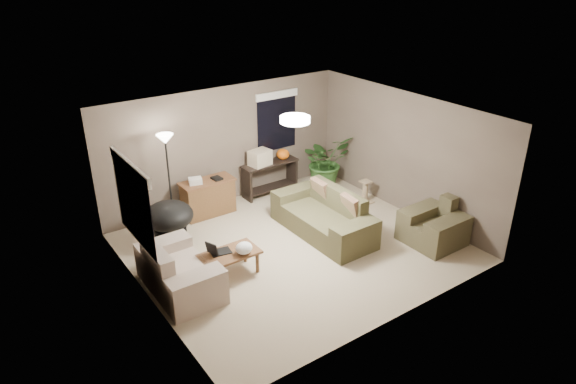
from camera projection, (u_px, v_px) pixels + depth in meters
room_shell at (295, 186)px, 8.92m from camera, size 5.50×5.50×5.50m
main_sofa at (325, 219)px, 9.84m from camera, size 0.95×2.20×0.85m
throw_pillows at (335, 199)px, 9.82m from camera, size 0.28×1.37×0.47m
loveseat at (178, 274)px, 8.14m from camera, size 0.90×1.60×0.85m
armchair at (434, 228)px, 9.51m from camera, size 0.95×1.00×0.85m
coffee_table at (229, 256)px, 8.50m from camera, size 1.00×0.55×0.42m
laptop at (217, 250)px, 8.44m from camera, size 0.42×0.28×0.24m
plastic_bag at (244, 248)px, 8.43m from camera, size 0.31×0.28×0.20m
desk at (208, 197)px, 10.51m from camera, size 1.10×0.50×0.75m
desk_papers at (200, 180)px, 10.24m from camera, size 0.70×0.30×0.12m
console_table at (270, 176)px, 11.38m from camera, size 1.30×0.40×0.75m
pumpkin at (283, 154)px, 11.38m from camera, size 0.34×0.34×0.23m
cardboard_box at (260, 158)px, 11.05m from camera, size 0.49×0.40×0.33m
papasan_chair at (169, 220)px, 9.44m from camera, size 1.19×1.19×0.80m
floor_lamp at (166, 150)px, 9.51m from camera, size 0.32×0.32×1.91m
ceiling_fixture at (295, 120)px, 8.42m from camera, size 0.50×0.50×0.10m
houseplant at (325, 166)px, 11.78m from camera, size 1.09×1.21×0.94m
cat_scratching_post at (365, 193)px, 11.07m from camera, size 0.32×0.32×0.50m
window_left at (132, 190)px, 7.49m from camera, size 0.05×1.56×1.33m
window_back at (277, 111)px, 11.21m from camera, size 1.06×0.05×1.33m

